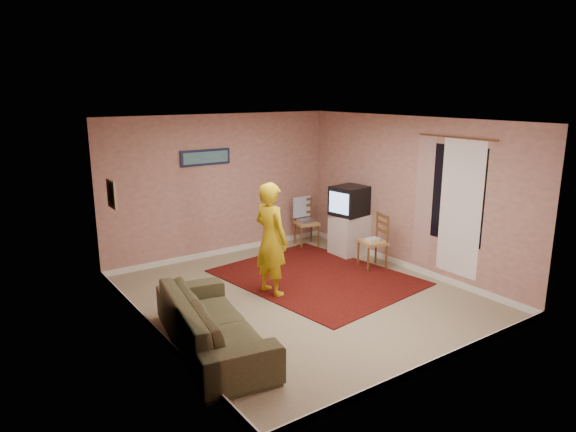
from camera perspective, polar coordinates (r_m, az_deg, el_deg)
ground at (r=7.80m, az=1.44°, el=-8.86°), size 5.00×5.00×0.00m
wall_back at (r=9.48m, az=-7.48°, el=3.33°), size 4.50×0.02×2.60m
wall_front at (r=5.65m, az=16.69°, el=-4.37°), size 4.50×0.02×2.60m
wall_left at (r=6.37m, az=-15.07°, el=-2.21°), size 0.02×5.00×2.60m
wall_right at (r=8.88m, az=13.30°, el=2.37°), size 0.02×5.00×2.60m
ceiling at (r=7.21m, az=1.56°, el=10.58°), size 4.50×5.00×0.02m
baseboard_back at (r=9.78m, az=-7.22°, el=-3.89°), size 4.50×0.02×0.10m
baseboard_front at (r=6.15m, az=15.79°, el=-15.48°), size 4.50×0.02×0.10m
baseboard_left at (r=6.82m, az=-14.32°, el=-12.35°), size 0.02×5.00×0.10m
baseboard_right at (r=9.20m, az=12.83°, el=-5.29°), size 0.02×5.00×0.10m
window at (r=8.29m, az=17.93°, el=2.32°), size 0.01×1.10×1.50m
curtain_sheer at (r=8.23m, az=18.59°, el=0.76°), size 0.01×0.75×2.10m
curtain_floral at (r=8.64m, az=14.84°, el=1.63°), size 0.01×0.35×2.10m
curtain_rod at (r=8.14m, az=18.20°, el=8.30°), size 0.02×1.40×0.02m
picture_back at (r=9.24m, az=-9.15°, el=6.45°), size 0.95×0.04×0.28m
picture_left at (r=7.81m, az=-18.99°, el=2.31°), size 0.04×0.38×0.42m
area_rug at (r=8.53m, az=3.18°, el=-6.79°), size 2.77×3.29×0.02m
tv_cabinet at (r=9.68m, az=6.81°, el=-2.04°), size 0.60×0.54×0.76m
crt_tv at (r=9.52m, az=6.89°, el=1.71°), size 0.70×0.64×0.54m
chair_a at (r=10.09m, az=2.08°, el=-0.15°), size 0.50×0.49×0.51m
dvd_player at (r=10.11m, az=2.08°, el=-0.51°), size 0.34×0.26×0.06m
blue_throw at (r=10.18m, az=1.53°, el=1.04°), size 0.39×0.05×0.41m
chair_b at (r=8.93m, az=9.42°, el=-2.14°), size 0.51×0.52×0.52m
game_console at (r=8.95m, az=9.40°, el=-2.58°), size 0.23×0.17×0.05m
sofa at (r=6.27m, az=-8.37°, el=-11.60°), size 1.25×2.38×0.66m
person at (r=7.62m, az=-1.90°, el=-2.58°), size 0.51×0.68×1.71m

